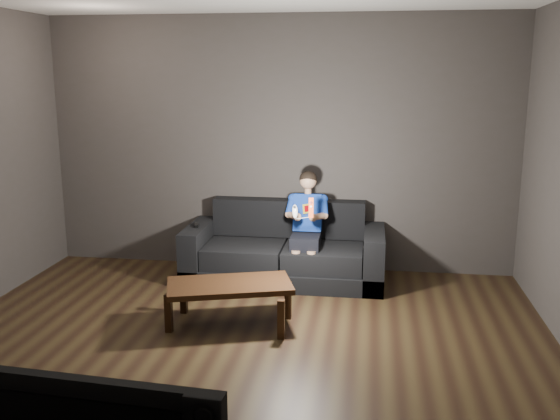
# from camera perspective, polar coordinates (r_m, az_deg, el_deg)

# --- Properties ---
(floor) EXTENTS (5.00, 5.00, 0.00)m
(floor) POSITION_cam_1_polar(r_m,az_deg,el_deg) (4.68, -4.71, -14.36)
(floor) COLOR black
(floor) RESTS_ON ground
(back_wall) EXTENTS (5.00, 0.04, 2.70)m
(back_wall) POSITION_cam_1_polar(r_m,az_deg,el_deg) (6.67, -0.10, 6.00)
(back_wall) COLOR #3F3A37
(back_wall) RESTS_ON ground
(front_wall) EXTENTS (5.00, 0.04, 2.70)m
(front_wall) POSITION_cam_1_polar(r_m,az_deg,el_deg) (1.99, -22.07, -11.10)
(front_wall) COLOR #3F3A37
(front_wall) RESTS_ON ground
(sofa) EXTENTS (2.02, 0.87, 0.78)m
(sofa) POSITION_cam_1_polar(r_m,az_deg,el_deg) (6.45, 0.44, -4.17)
(sofa) COLOR black
(sofa) RESTS_ON floor
(child) EXTENTS (0.43, 0.52, 1.05)m
(child) POSITION_cam_1_polar(r_m,az_deg,el_deg) (6.27, 2.46, -0.77)
(child) COLOR black
(child) RESTS_ON sofa
(wii_remote_red) EXTENTS (0.05, 0.07, 0.19)m
(wii_remote_red) POSITION_cam_1_polar(r_m,az_deg,el_deg) (5.82, 2.86, 0.22)
(wii_remote_red) COLOR #E24C1F
(wii_remote_red) RESTS_ON child
(nunchuk_white) EXTENTS (0.08, 0.10, 0.14)m
(nunchuk_white) POSITION_cam_1_polar(r_m,az_deg,el_deg) (5.85, 1.38, -0.14)
(nunchuk_white) COLOR silver
(nunchuk_white) RESTS_ON child
(wii_remote_black) EXTENTS (0.08, 0.16, 0.03)m
(wii_remote_black) POSITION_cam_1_polar(r_m,az_deg,el_deg) (6.48, -7.63, -1.36)
(wii_remote_black) COLOR black
(wii_remote_black) RESTS_ON sofa
(coffee_table) EXTENTS (1.14, 0.80, 0.38)m
(coffee_table) POSITION_cam_1_polar(r_m,az_deg,el_deg) (5.30, -4.64, -7.18)
(coffee_table) COLOR black
(coffee_table) RESTS_ON floor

